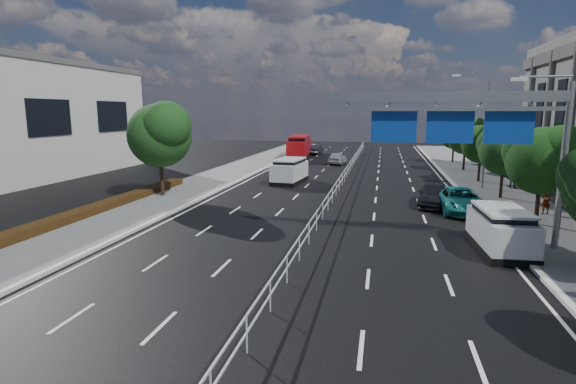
# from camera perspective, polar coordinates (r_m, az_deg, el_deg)

# --- Properties ---
(ground) EXTENTS (160.00, 160.00, 0.00)m
(ground) POSITION_cam_1_polar(r_m,az_deg,el_deg) (12.69, -4.12, -17.97)
(ground) COLOR black
(ground) RESTS_ON ground
(median_fence) EXTENTS (0.05, 85.00, 1.02)m
(median_fence) POSITION_cam_1_polar(r_m,az_deg,el_deg) (33.83, 6.43, 0.84)
(median_fence) COLOR silver
(median_fence) RESTS_ON ground
(overhead_gantry) EXTENTS (10.24, 0.38, 7.45)m
(overhead_gantry) POSITION_cam_1_polar(r_m,az_deg,el_deg) (21.10, 21.97, 8.44)
(overhead_gantry) COLOR gray
(overhead_gantry) RESTS_ON ground
(streetlight_far) EXTENTS (2.78, 2.40, 9.00)m
(streetlight_far) POSITION_cam_1_polar(r_m,az_deg,el_deg) (37.47, 23.49, 8.18)
(streetlight_far) COLOR gray
(streetlight_far) RESTS_ON ground
(near_tree_back) EXTENTS (4.84, 4.51, 6.69)m
(near_tree_back) POSITION_cam_1_polar(r_m,az_deg,el_deg) (32.46, -15.92, 7.39)
(near_tree_back) COLOR black
(near_tree_back) RESTS_ON ground
(far_tree_d) EXTENTS (3.85, 3.59, 5.34)m
(far_tree_d) POSITION_cam_1_polar(r_m,az_deg,el_deg) (26.58, 29.69, 3.91)
(far_tree_d) COLOR black
(far_tree_d) RESTS_ON ground
(far_tree_e) EXTENTS (3.63, 3.38, 5.13)m
(far_tree_e) POSITION_cam_1_polar(r_m,az_deg,el_deg) (33.79, 25.86, 5.06)
(far_tree_e) COLOR black
(far_tree_e) RESTS_ON ground
(far_tree_f) EXTENTS (3.52, 3.28, 5.02)m
(far_tree_f) POSITION_cam_1_polar(r_m,az_deg,el_deg) (41.10, 23.39, 5.89)
(far_tree_f) COLOR black
(far_tree_f) RESTS_ON ground
(far_tree_g) EXTENTS (3.96, 3.69, 5.45)m
(far_tree_g) POSITION_cam_1_polar(r_m,az_deg,el_deg) (48.44, 21.70, 6.84)
(far_tree_g) COLOR black
(far_tree_g) RESTS_ON ground
(far_tree_h) EXTENTS (3.41, 3.18, 4.91)m
(far_tree_h) POSITION_cam_1_polar(r_m,az_deg,el_deg) (55.86, 20.40, 6.94)
(far_tree_h) COLOR black
(far_tree_h) RESTS_ON ground
(white_minivan) EXTENTS (2.50, 4.93, 2.06)m
(white_minivan) POSITION_cam_1_polar(r_m,az_deg,el_deg) (38.09, 0.21, 2.70)
(white_minivan) COLOR black
(white_minivan) RESTS_ON ground
(red_bus) EXTENTS (3.02, 9.83, 2.89)m
(red_bus) POSITION_cam_1_polar(r_m,az_deg,el_deg) (58.88, 1.48, 5.83)
(red_bus) COLOR black
(red_bus) RESTS_ON ground
(near_car_silver) EXTENTS (2.10, 4.22, 1.38)m
(near_car_silver) POSITION_cam_1_polar(r_m,az_deg,el_deg) (52.17, 6.32, 4.31)
(near_car_silver) COLOR #93959A
(near_car_silver) RESTS_ON ground
(near_car_dark) EXTENTS (1.61, 4.26, 1.39)m
(near_car_dark) POSITION_cam_1_polar(r_m,az_deg,el_deg) (63.54, 3.54, 5.40)
(near_car_dark) COLOR black
(near_car_dark) RESTS_ON ground
(silver_minivan) EXTENTS (2.17, 4.64, 1.89)m
(silver_minivan) POSITION_cam_1_polar(r_m,az_deg,el_deg) (21.60, 25.42, -4.35)
(silver_minivan) COLOR black
(silver_minivan) RESTS_ON ground
(parked_car_teal) EXTENTS (2.85, 5.43, 1.46)m
(parked_car_teal) POSITION_cam_1_polar(r_m,az_deg,el_deg) (28.90, 21.01, -0.97)
(parked_car_teal) COLOR teal
(parked_car_teal) RESTS_ON ground
(parked_car_dark) EXTENTS (2.47, 4.90, 1.36)m
(parked_car_dark) POSITION_cam_1_polar(r_m,az_deg,el_deg) (30.39, 18.06, -0.36)
(parked_car_dark) COLOR black
(parked_car_dark) RESTS_ON ground
(pedestrian_a) EXTENTS (0.66, 0.54, 1.56)m
(pedestrian_a) POSITION_cam_1_polar(r_m,az_deg,el_deg) (29.78, 29.93, -0.97)
(pedestrian_a) COLOR gray
(pedestrian_a) RESTS_ON sidewalk_far
(pedestrian_b) EXTENTS (1.05, 1.05, 1.72)m
(pedestrian_b) POSITION_cam_1_polar(r_m,az_deg,el_deg) (38.71, 26.68, 1.71)
(pedestrian_b) COLOR gray
(pedestrian_b) RESTS_ON sidewalk_far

